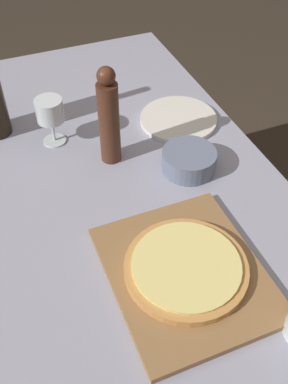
{
  "coord_description": "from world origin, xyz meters",
  "views": [
    {
      "loc": [
        -0.27,
        -0.72,
        1.57
      ],
      "look_at": [
        0.01,
        -0.04,
        0.83
      ],
      "focal_mm": 42.0,
      "sensor_mm": 36.0,
      "label": 1
    }
  ],
  "objects": [
    {
      "name": "pizza",
      "position": [
        0.02,
        -0.25,
        0.8
      ],
      "size": [
        0.26,
        0.26,
        0.02
      ],
      "color": "#C68947",
      "rests_on": "cutting_board"
    },
    {
      "name": "dinner_plate",
      "position": [
        0.24,
        0.26,
        0.77
      ],
      "size": [
        0.23,
        0.23,
        0.01
      ],
      "color": "silver",
      "rests_on": "dining_table"
    },
    {
      "name": "cutting_board",
      "position": [
        0.02,
        -0.25,
        0.78
      ],
      "size": [
        0.31,
        0.37,
        0.02
      ],
      "color": "olive",
      "rests_on": "dining_table"
    },
    {
      "name": "dining_table",
      "position": [
        0.0,
        0.0,
        0.67
      ],
      "size": [
        0.79,
        1.66,
        0.77
      ],
      "color": "#9393A8",
      "rests_on": "ground_plane"
    },
    {
      "name": "ground_plane",
      "position": [
        0.0,
        0.0,
        0.0
      ],
      "size": [
        12.0,
        12.0,
        0.0
      ],
      "primitive_type": "plane",
      "color": "#382D23"
    },
    {
      "name": "small_bowl",
      "position": [
        0.18,
        0.06,
        0.8
      ],
      "size": [
        0.14,
        0.14,
        0.06
      ],
      "color": "slate",
      "rests_on": "dining_table"
    },
    {
      "name": "wine_glass",
      "position": [
        -0.13,
        0.3,
        0.87
      ],
      "size": [
        0.08,
        0.08,
        0.14
      ],
      "color": "silver",
      "rests_on": "dining_table"
    },
    {
      "name": "pepper_mill",
      "position": [
        0.0,
        0.17,
        0.9
      ],
      "size": [
        0.05,
        0.05,
        0.28
      ],
      "color": "#4C2819",
      "rests_on": "dining_table"
    }
  ]
}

